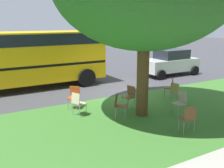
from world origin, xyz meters
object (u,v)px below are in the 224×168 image
Objects in this scene: chair_1 at (74,95)px; parked_car at (170,62)px; chair_4 at (78,102)px; chair_8 at (119,104)px; chair_3 at (176,91)px; school_bus at (0,56)px; chair_6 at (129,95)px; chair_5 at (188,117)px; chair_0 at (170,86)px; chair_2 at (180,101)px.

parked_car is (-7.92, -3.13, 0.32)m from chair_1.
chair_4 and chair_8 have the same top height.
chair_3 is 8.48m from school_bus.
chair_6 is (2.02, -0.51, 0.00)m from chair_3.
school_bus reaches higher than chair_5.
school_bus is at bearing -44.24° from chair_3.
chair_4 is at bearing 2.04° from chair_0.
parked_car is 10.06m from school_bus.
chair_0 and chair_2 have the same top height.
chair_5 is at bearing 53.31° from chair_3.
chair_8 is at bearing -22.46° from chair_2.
chair_0 is 4.08m from chair_5.
chair_8 is 0.08× the size of school_bus.
chair_0 and chair_6 have the same top height.
chair_6 and chair_8 have the same top height.
chair_4 is 0.08× the size of school_bus.
chair_8 is at bearing 38.59° from chair_6.
chair_2 is at bearing -126.33° from chair_5.
chair_0 is 1.00× the size of chair_2.
school_bus reaches higher than chair_0.
chair_3 is 3.16m from chair_5.
parked_car reaches higher than chair_4.
chair_8 is at bearing 117.55° from chair_1.
parked_car is at bearing -128.88° from chair_5.
school_bus is (6.45, -5.04, 1.24)m from chair_0.
chair_6 is (1.14, -1.67, 0.00)m from chair_2.
school_bus reaches higher than chair_2.
chair_3 is 3.03m from chair_8.
school_bus is at bearing -63.99° from chair_8.
chair_3 is at bearing -127.10° from chair_2.
chair_5 is 0.08× the size of school_bus.
chair_2 is 1.46m from chair_3.
chair_4 is (4.21, -0.65, 0.00)m from chair_3.
chair_8 is 0.24× the size of parked_car.
chair_5 is at bearing 92.52° from chair_6.
chair_2 is 1.00× the size of chair_4.
parked_car reaches higher than chair_2.
chair_8 is at bearing 5.36° from chair_3.
chair_6 is 6.78m from school_bus.
chair_5 is at bearing 116.56° from chair_8.
chair_1 is 4.60m from chair_5.
chair_0 is 0.93m from chair_3.
parked_car is at bearing -158.45° from chair_1.
chair_0 and chair_4 have the same top height.
parked_car is at bearing -130.01° from chair_3.
chair_3 and chair_6 have the same top height.
chair_4 is at bearing 109.02° from school_bus.
chair_4 and chair_5 have the same top height.
chair_1 is at bearing -62.45° from chair_8.
chair_3 is at bearing 61.43° from chair_0.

